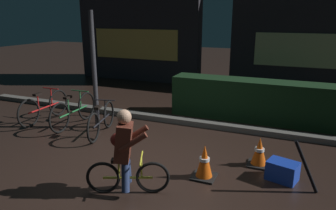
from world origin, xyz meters
The scene contains 14 objects.
ground_plane centered at (0.00, 0.00, 0.00)m, with size 40.00×40.00×0.00m, color black.
sidewalk_curb centered at (0.00, 2.20, 0.06)m, with size 12.00×0.24×0.12m, color #56544F.
hedge_row centered at (1.80, 3.10, 0.49)m, with size 4.80×0.70×0.98m, color black.
storefront_left centered at (-3.52, 6.50, 2.35)m, with size 4.90×0.54×4.72m.
storefront_right centered at (2.78, 7.20, 1.91)m, with size 5.69×0.54×3.83m.
street_post centered at (-1.79, 1.20, 1.28)m, with size 0.10×0.10×2.56m, color #2D2D33.
parked_bike_leftmost centered at (-3.21, 1.08, 0.34)m, with size 0.46×1.64×0.76m.
parked_bike_left_mid centered at (-2.35, 1.09, 0.35)m, with size 0.46×1.67×0.77m.
parked_bike_center_left centered at (-1.44, 0.86, 0.32)m, with size 0.49×1.49×0.70m.
traffic_cone_near centered at (1.11, -0.10, 0.26)m, with size 0.36×0.36×0.54m.
traffic_cone_far centered at (1.84, 0.67, 0.24)m, with size 0.36×0.36×0.50m.
blue_crate centered at (2.24, 0.30, 0.15)m, with size 0.44×0.32×0.30m, color #193DB7.
cyclist centered at (0.20, -0.94, 0.63)m, with size 1.11×0.55×1.25m.
closed_umbrella centered at (2.55, 0.05, 0.40)m, with size 0.05×0.05×0.85m, color black.
Camera 1 is at (2.33, -4.44, 2.46)m, focal length 33.89 mm.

